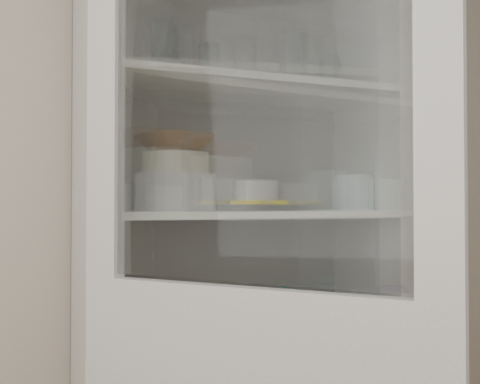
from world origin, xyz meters
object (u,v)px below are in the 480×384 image
object	(u,v)px
goblet_3	(331,75)
glass_platter	(256,208)
yellow_trivet	(256,203)
white_ramekin	(256,191)
mug_blue	(359,315)
terracotta_bowl	(176,144)
white_canister	(109,324)
teal_jar	(283,310)
goblet_1	(209,64)
grey_bowl_stack	(353,193)
plate_stack_front	(175,192)
measuring_cups	(160,344)
goblet_2	(309,74)
mug_white	(305,325)
pantry_cabinet	(233,308)
goblet_0	(106,56)
plate_stack_back	(105,197)
mug_teal	(270,313)
cream_bowl	(175,163)

from	to	relation	value
goblet_3	glass_platter	world-z (taller)	goblet_3
yellow_trivet	white_ramekin	xyz separation A→B (m)	(0.00, 0.00, 0.04)
white_ramekin	mug_blue	world-z (taller)	white_ramekin
terracotta_bowl	white_ramekin	xyz separation A→B (m)	(0.28, 0.03, -0.14)
goblet_3	white_canister	xyz separation A→B (m)	(-0.82, -0.10, -0.83)
terracotta_bowl	teal_jar	size ratio (longest dim) A/B	1.84
goblet_1	grey_bowl_stack	bearing A→B (deg)	-15.76
plate_stack_front	measuring_cups	bearing A→B (deg)	-136.09
goblet_2	mug_blue	xyz separation A→B (m)	(0.12, -0.12, -0.83)
white_canister	white_ramekin	bearing A→B (deg)	-3.26
white_canister	measuring_cups	bearing A→B (deg)	-44.59
terracotta_bowl	mug_white	size ratio (longest dim) A/B	2.17
yellow_trivet	white_canister	size ratio (longest dim) A/B	1.39
pantry_cabinet	grey_bowl_stack	size ratio (longest dim) A/B	14.91
teal_jar	goblet_3	bearing A→B (deg)	14.66
teal_jar	measuring_cups	size ratio (longest dim) A/B	1.21
goblet_2	grey_bowl_stack	bearing A→B (deg)	-36.34
goblet_1	plate_stack_front	size ratio (longest dim) A/B	0.75
grey_bowl_stack	teal_jar	bearing A→B (deg)	160.06
teal_jar	glass_platter	bearing A→B (deg)	-153.41
goblet_0	measuring_cups	bearing A→B (deg)	-57.97
white_canister	pantry_cabinet	bearing A→B (deg)	5.60
goblet_2	plate_stack_back	world-z (taller)	goblet_2
mug_teal	goblet_0	bearing A→B (deg)	171.35
terracotta_bowl	yellow_trivet	size ratio (longest dim) A/B	1.24
pantry_cabinet	goblet_3	size ratio (longest dim) A/B	11.14
plate_stack_back	teal_jar	size ratio (longest dim) A/B	1.59
goblet_0	white_ramekin	size ratio (longest dim) A/B	1.14
terracotta_bowl	mug_teal	xyz separation A→B (m)	(0.36, 0.11, -0.55)
goblet_1	goblet_2	bearing A→B (deg)	-7.47
cream_bowl	terracotta_bowl	distance (m)	0.06
mug_teal	teal_jar	xyz separation A→B (m)	(0.04, -0.01, 0.01)
goblet_2	glass_platter	distance (m)	0.53
pantry_cabinet	goblet_3	xyz separation A→B (m)	(0.41, 0.06, 0.82)
goblet_1	goblet_3	bearing A→B (deg)	0.92
plate_stack_back	goblet_1	bearing A→B (deg)	-0.02
grey_bowl_stack	measuring_cups	size ratio (longest dim) A/B	1.42
terracotta_bowl	measuring_cups	world-z (taller)	terracotta_bowl
plate_stack_front	plate_stack_back	distance (m)	0.24
pantry_cabinet	teal_jar	bearing A→B (deg)	-0.62
goblet_2	glass_platter	world-z (taller)	goblet_2
mug_white	white_canister	size ratio (longest dim) A/B	0.80
mug_blue	goblet_2	bearing A→B (deg)	155.89
goblet_1	goblet_2	size ratio (longest dim) A/B	1.18
plate_stack_front	mug_blue	world-z (taller)	plate_stack_front
mug_blue	teal_jar	world-z (taller)	teal_jar
plate_stack_front	grey_bowl_stack	bearing A→B (deg)	1.45
goblet_3	plate_stack_back	world-z (taller)	goblet_3
yellow_trivet	white_ramekin	distance (m)	0.04
plate_stack_back	white_ramekin	distance (m)	0.48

